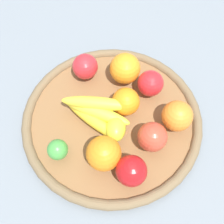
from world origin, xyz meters
The scene contains 13 objects.
ground_plane centered at (0.00, 0.00, 0.00)m, with size 2.40×2.40×0.00m, color slate.
basket centered at (0.00, 0.00, 0.02)m, with size 0.47×0.47×0.03m.
lemon_0 centered at (0.05, -0.02, 0.06)m, with size 0.07×0.05×0.05m, color yellow.
banana_bunch centered at (-0.02, -0.04, 0.06)m, with size 0.18×0.16×0.06m.
apple_3 centered at (0.16, -0.05, 0.07)m, with size 0.07×0.07×0.07m, color red.
apple_1 centered at (-0.01, 0.13, 0.07)m, with size 0.07×0.07×0.07m, color red.
orange_2 centered at (0.10, 0.12, 0.07)m, with size 0.08×0.08×0.08m, color orange.
orange_3 centered at (0.00, 0.04, 0.07)m, with size 0.07×0.07×0.07m, color orange.
apple_2 centered at (0.11, 0.04, 0.07)m, with size 0.07×0.07×0.07m, color #C2432E.
orange_0 centered at (0.09, -0.08, 0.07)m, with size 0.08×0.08×0.08m, color orange.
orange_1 centered at (-0.09, 0.09, 0.07)m, with size 0.08×0.08×0.08m, color orange.
lime_0 centered at (0.02, -0.16, 0.06)m, with size 0.05×0.05×0.05m, color green.
apple_0 centered at (-0.15, 0.01, 0.07)m, with size 0.07×0.07×0.07m, color red.
Camera 1 is at (0.31, -0.19, 0.67)m, focal length 46.23 mm.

